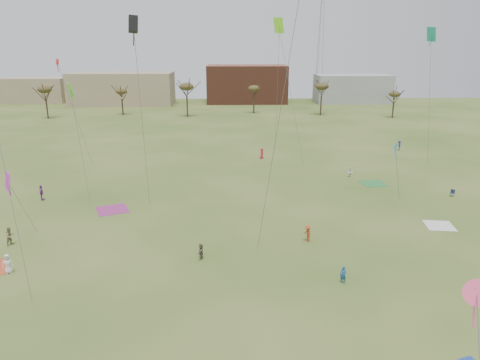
{
  "coord_description": "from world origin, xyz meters",
  "views": [
    {
      "loc": [
        -1.09,
        -29.6,
        18.21
      ],
      "look_at": [
        0.0,
        12.0,
        5.5
      ],
      "focal_mm": 33.02,
      "sensor_mm": 36.0,
      "label": 1
    }
  ],
  "objects_px": {
    "radio_tower": "(320,42)",
    "flyer_near_left": "(8,264)",
    "flyer_near_right": "(343,275)",
    "camp_chair_right": "(452,194)"
  },
  "relations": [
    {
      "from": "flyer_near_left",
      "to": "radio_tower",
      "type": "distance_m",
      "value": 132.15
    },
    {
      "from": "camp_chair_right",
      "to": "radio_tower",
      "type": "bearing_deg",
      "value": 126.23
    },
    {
      "from": "flyer_near_right",
      "to": "camp_chair_right",
      "type": "distance_m",
      "value": 28.11
    },
    {
      "from": "radio_tower",
      "to": "flyer_near_left",
      "type": "bearing_deg",
      "value": -112.24
    },
    {
      "from": "camp_chair_right",
      "to": "flyer_near_right",
      "type": "bearing_deg",
      "value": -94.72
    },
    {
      "from": "flyer_near_left",
      "to": "camp_chair_right",
      "type": "xyz_separation_m",
      "value": [
        46.53,
        18.36,
        -0.59
      ]
    },
    {
      "from": "flyer_near_left",
      "to": "radio_tower",
      "type": "bearing_deg",
      "value": 44.39
    },
    {
      "from": "flyer_near_left",
      "to": "radio_tower",
      "type": "xyz_separation_m",
      "value": [
        49.53,
        121.13,
        18.36
      ]
    },
    {
      "from": "flyer_near_right",
      "to": "radio_tower",
      "type": "distance_m",
      "value": 126.76
    },
    {
      "from": "flyer_near_right",
      "to": "camp_chair_right",
      "type": "relative_size",
      "value": 1.68
    }
  ]
}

